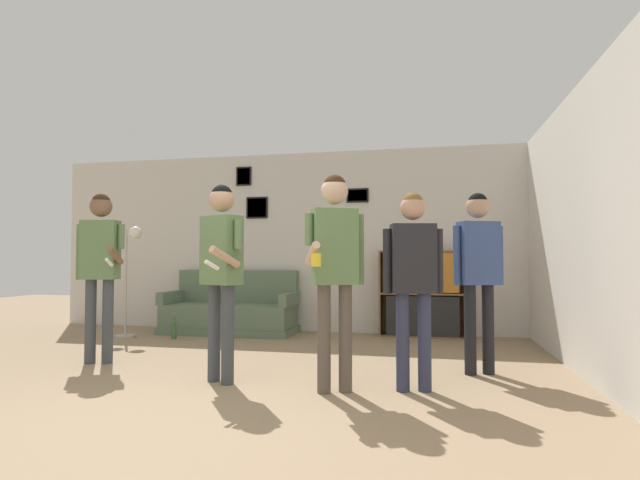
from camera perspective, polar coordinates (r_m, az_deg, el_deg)
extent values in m
plane|color=#937A5B|center=(3.55, -17.53, -19.93)|extent=(20.00, 20.00, 0.00)
cube|color=beige|center=(7.54, -0.52, -0.16)|extent=(8.45, 0.06, 2.70)
cube|color=black|center=(7.44, 4.31, 5.10)|extent=(0.33, 0.02, 0.21)
cube|color=#B2B2BC|center=(7.43, 4.31, 5.11)|extent=(0.28, 0.01, 0.16)
cube|color=black|center=(7.93, -8.71, 7.21)|extent=(0.25, 0.02, 0.29)
cube|color=#B2B2BC|center=(7.93, -8.72, 7.22)|extent=(0.20, 0.01, 0.25)
cube|color=black|center=(7.79, -7.21, 3.68)|extent=(0.34, 0.02, 0.33)
cube|color=gray|center=(7.79, -7.22, 3.69)|extent=(0.30, 0.01, 0.29)
cube|color=beige|center=(5.32, 27.38, 0.91)|extent=(0.06, 6.78, 2.70)
cube|color=#5B7056|center=(7.52, -10.35, -10.05)|extent=(1.95, 0.80, 0.10)
cube|color=#5B7056|center=(7.49, -10.34, -8.46)|extent=(1.89, 0.74, 0.32)
cube|color=#5B7056|center=(7.77, -9.38, -5.25)|extent=(1.89, 0.14, 0.49)
cube|color=#5B7056|center=(7.87, -16.53, -6.28)|extent=(0.12, 0.74, 0.18)
cube|color=#5B7056|center=(7.17, -3.52, -6.77)|extent=(0.12, 0.74, 0.18)
cube|color=brown|center=(7.18, 6.92, -6.03)|extent=(0.02, 0.30, 1.20)
cube|color=brown|center=(7.16, 16.32, -5.96)|extent=(0.02, 0.30, 1.20)
cube|color=brown|center=(7.29, 11.63, -5.94)|extent=(1.19, 0.01, 1.20)
cube|color=brown|center=(7.21, 11.65, -10.69)|extent=(1.15, 0.30, 0.02)
cube|color=brown|center=(7.13, 11.58, -1.29)|extent=(1.15, 0.30, 0.02)
cube|color=brown|center=(7.15, 11.62, -6.02)|extent=(1.15, 0.30, 0.02)
cube|color=black|center=(7.16, 11.64, -8.44)|extent=(0.99, 0.26, 0.55)
cube|color=#B77023|center=(7.12, 11.60, -3.63)|extent=(0.99, 0.26, 0.55)
cylinder|color=#ADA89E|center=(7.53, -21.38, -10.20)|extent=(0.28, 0.28, 0.03)
cylinder|color=#ADA89E|center=(7.46, -21.30, -4.45)|extent=(0.03, 0.03, 1.48)
cylinder|color=#ADA89E|center=(7.42, -20.78, 1.02)|extent=(0.02, 0.16, 0.02)
sphere|color=white|center=(7.38, -20.33, 0.79)|extent=(0.18, 0.18, 0.18)
cylinder|color=#ADA89E|center=(7.50, -21.69, 0.23)|extent=(0.02, 0.16, 0.02)
sphere|color=white|center=(7.53, -22.13, 0.00)|extent=(0.18, 0.18, 0.18)
cylinder|color=#3D4247|center=(5.79, -24.75, -8.42)|extent=(0.11, 0.11, 0.87)
cylinder|color=#3D4247|center=(5.72, -23.09, -8.53)|extent=(0.11, 0.11, 0.87)
cube|color=#5B7A4C|center=(5.72, -23.81, -1.03)|extent=(0.39, 0.27, 0.62)
sphere|color=brown|center=(5.74, -23.74, 3.54)|extent=(0.23, 0.23, 0.23)
sphere|color=#382314|center=(5.75, -23.74, 3.93)|extent=(0.19, 0.19, 0.19)
cylinder|color=#5B7A4C|center=(5.64, -21.79, 0.35)|extent=(0.07, 0.07, 0.26)
cylinder|color=brown|center=(5.50, -22.37, -1.65)|extent=(0.13, 0.32, 0.19)
cylinder|color=white|center=(5.37, -22.96, -2.35)|extent=(0.06, 0.15, 0.09)
cylinder|color=#5B7A4C|center=(5.81, -25.76, -1.23)|extent=(0.07, 0.07, 0.58)
cylinder|color=#3D4247|center=(4.62, -12.01, -10.30)|extent=(0.11, 0.11, 0.86)
cylinder|color=#3D4247|center=(4.48, -10.50, -10.56)|extent=(0.11, 0.11, 0.86)
cube|color=#5B7A4C|center=(4.50, -11.20, -1.16)|extent=(0.41, 0.34, 0.61)
sphere|color=tan|center=(4.53, -11.16, 4.55)|extent=(0.22, 0.22, 0.22)
sphere|color=black|center=(4.54, -11.15, 5.04)|extent=(0.19, 0.19, 0.19)
cylinder|color=#5B7A4C|center=(4.35, -9.33, 0.65)|extent=(0.07, 0.07, 0.26)
cylinder|color=tan|center=(4.25, -10.77, -1.91)|extent=(0.19, 0.31, 0.19)
cylinder|color=white|center=(4.16, -12.25, -2.82)|extent=(0.09, 0.14, 0.09)
cylinder|color=#5B7A4C|center=(4.67, -12.92, -1.45)|extent=(0.07, 0.07, 0.57)
cylinder|color=brown|center=(4.13, 0.46, -11.20)|extent=(0.11, 0.11, 0.88)
cylinder|color=brown|center=(4.18, 2.92, -11.10)|extent=(0.11, 0.11, 0.88)
cube|color=#5B7A4C|center=(4.10, 1.68, -0.77)|extent=(0.41, 0.33, 0.62)
sphere|color=#D1A889|center=(4.14, 1.67, 5.62)|extent=(0.23, 0.23, 0.23)
sphere|color=#382314|center=(4.15, 1.67, 6.16)|extent=(0.19, 0.19, 0.19)
cylinder|color=#5B7A4C|center=(4.16, 4.56, -1.08)|extent=(0.07, 0.07, 0.58)
cylinder|color=#5B7A4C|center=(4.06, -1.27, 1.21)|extent=(0.07, 0.07, 0.26)
cylinder|color=#D1A889|center=(3.91, -0.87, -1.58)|extent=(0.19, 0.32, 0.19)
cylinder|color=yellow|center=(3.77, -0.43, -2.29)|extent=(0.08, 0.08, 0.10)
cylinder|color=#2D334C|center=(4.25, 9.44, -11.41)|extent=(0.11, 0.11, 0.81)
cylinder|color=#2D334C|center=(4.28, 11.86, -11.32)|extent=(0.11, 0.11, 0.81)
cube|color=#232328|center=(4.21, 10.59, -2.08)|extent=(0.39, 0.27, 0.57)
sphere|color=tan|center=(4.23, 10.55, 3.67)|extent=(0.21, 0.21, 0.21)
sphere|color=brown|center=(4.23, 10.54, 4.16)|extent=(0.18, 0.18, 0.18)
cylinder|color=#232328|center=(4.25, 13.44, -2.37)|extent=(0.07, 0.07, 0.54)
cylinder|color=#232328|center=(4.17, 7.68, -2.41)|extent=(0.07, 0.07, 0.54)
cylinder|color=black|center=(4.97, 16.79, -9.77)|extent=(0.11, 0.11, 0.84)
cylinder|color=black|center=(5.05, 18.66, -9.62)|extent=(0.11, 0.11, 0.84)
cube|color=#384C84|center=(4.97, 17.64, -1.44)|extent=(0.41, 0.31, 0.60)
sphere|color=tan|center=(4.99, 17.58, 3.65)|extent=(0.22, 0.22, 0.22)
sphere|color=black|center=(5.00, 17.58, 4.09)|extent=(0.19, 0.19, 0.19)
cylinder|color=#384C84|center=(5.07, 19.83, -1.67)|extent=(0.07, 0.07, 0.56)
cylinder|color=#384C84|center=(4.88, 15.37, -1.71)|extent=(0.07, 0.07, 0.56)
cylinder|color=#3D6638|center=(7.16, -16.35, -9.98)|extent=(0.07, 0.07, 0.21)
cylinder|color=#3D6638|center=(7.14, -16.34, -8.81)|extent=(0.03, 0.03, 0.09)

